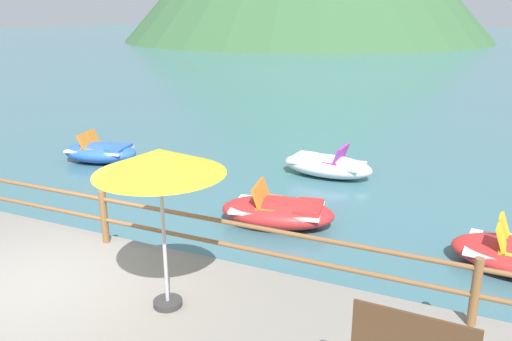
% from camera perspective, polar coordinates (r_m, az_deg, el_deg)
% --- Properties ---
extents(ground_plane, '(200.00, 200.00, 0.00)m').
position_cam_1_polar(ground_plane, '(45.37, 17.32, 11.34)').
color(ground_plane, '#3D6B75').
extents(dock_railing, '(23.92, 0.12, 0.95)m').
position_cam_1_polar(dock_railing, '(9.19, -16.67, -4.38)').
color(dock_railing, brown).
rests_on(dock_railing, promenade_dock).
extents(beach_umbrella, '(1.70, 1.70, 2.24)m').
position_cam_1_polar(beach_umbrella, '(6.54, -10.73, 0.75)').
color(beach_umbrella, '#B2B2B7').
rests_on(beach_umbrella, promenade_dock).
extents(pedal_boat_0, '(2.57, 1.69, 0.89)m').
position_cam_1_polar(pedal_boat_0, '(10.63, 2.48, -4.59)').
color(pedal_boat_0, red).
rests_on(pedal_boat_0, ground).
extents(pedal_boat_2, '(2.51, 1.28, 0.90)m').
position_cam_1_polar(pedal_boat_2, '(13.83, 7.94, 0.59)').
color(pedal_boat_2, white).
rests_on(pedal_boat_2, ground).
extents(pedal_boat_3, '(2.42, 1.68, 0.89)m').
position_cam_1_polar(pedal_boat_3, '(15.71, -17.00, 2.01)').
color(pedal_boat_3, blue).
rests_on(pedal_boat_3, ground).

